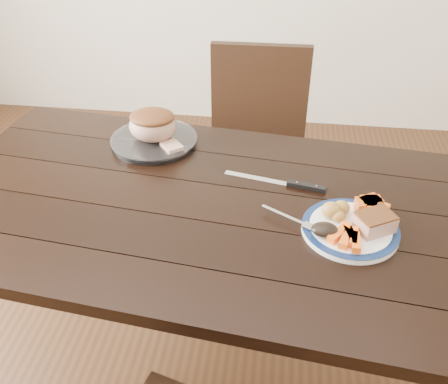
# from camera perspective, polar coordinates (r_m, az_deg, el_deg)

# --- Properties ---
(ground) EXTENTS (4.00, 4.00, 0.00)m
(ground) POSITION_cam_1_polar(r_m,az_deg,el_deg) (2.00, -2.32, -18.48)
(ground) COLOR #472B16
(ground) RESTS_ON ground
(dining_table) EXTENTS (1.69, 1.07, 0.75)m
(dining_table) POSITION_cam_1_polar(r_m,az_deg,el_deg) (1.52, -2.90, -3.73)
(dining_table) COLOR black
(dining_table) RESTS_ON ground
(chair_far) EXTENTS (0.43, 0.44, 0.93)m
(chair_far) POSITION_cam_1_polar(r_m,az_deg,el_deg) (2.19, 3.72, 5.43)
(chair_far) COLOR black
(chair_far) RESTS_ON ground
(dinner_plate) EXTENTS (0.26, 0.26, 0.02)m
(dinner_plate) POSITION_cam_1_polar(r_m,az_deg,el_deg) (1.38, 14.20, -4.20)
(dinner_plate) COLOR white
(dinner_plate) RESTS_ON dining_table
(plate_rim) EXTENTS (0.26, 0.26, 0.02)m
(plate_rim) POSITION_cam_1_polar(r_m,az_deg,el_deg) (1.38, 14.26, -3.92)
(plate_rim) COLOR #0E2148
(plate_rim) RESTS_ON dinner_plate
(serving_platter) EXTENTS (0.29, 0.29, 0.02)m
(serving_platter) POSITION_cam_1_polar(r_m,az_deg,el_deg) (1.75, -7.98, 5.74)
(serving_platter) COLOR white
(serving_platter) RESTS_ON dining_table
(pork_slice) EXTENTS (0.12, 0.11, 0.04)m
(pork_slice) POSITION_cam_1_polar(r_m,az_deg,el_deg) (1.37, 16.80, -3.40)
(pork_slice) COLOR tan
(pork_slice) RESTS_ON dinner_plate
(roasted_potatoes) EXTENTS (0.08, 0.07, 0.05)m
(roasted_potatoes) POSITION_cam_1_polar(r_m,az_deg,el_deg) (1.39, 12.65, -2.05)
(roasted_potatoes) COLOR gold
(roasted_potatoes) RESTS_ON dinner_plate
(carrot_batons) EXTENTS (0.08, 0.11, 0.02)m
(carrot_batons) POSITION_cam_1_polar(r_m,az_deg,el_deg) (1.32, 14.00, -5.02)
(carrot_batons) COLOR orange
(carrot_batons) RESTS_ON dinner_plate
(pumpkin_wedges) EXTENTS (0.09, 0.09, 0.04)m
(pumpkin_wedges) POSITION_cam_1_polar(r_m,az_deg,el_deg) (1.43, 16.45, -1.60)
(pumpkin_wedges) COLOR orange
(pumpkin_wedges) RESTS_ON dinner_plate
(dark_mushroom) EXTENTS (0.07, 0.05, 0.03)m
(dark_mushroom) POSITION_cam_1_polar(r_m,az_deg,el_deg) (1.32, 11.43, -4.23)
(dark_mushroom) COLOR black
(dark_mushroom) RESTS_ON dinner_plate
(fork) EXTENTS (0.16, 0.10, 0.00)m
(fork) POSITION_cam_1_polar(r_m,az_deg,el_deg) (1.37, 7.98, -3.19)
(fork) COLOR silver
(fork) RESTS_ON dinner_plate
(roast_joint) EXTENTS (0.16, 0.14, 0.11)m
(roast_joint) POSITION_cam_1_polar(r_m,az_deg,el_deg) (1.72, -8.14, 7.51)
(roast_joint) COLOR tan
(roast_joint) RESTS_ON serving_platter
(cut_slice) EXTENTS (0.09, 0.09, 0.02)m
(cut_slice) POSITION_cam_1_polar(r_m,az_deg,el_deg) (1.68, -5.99, 5.19)
(cut_slice) COLOR tan
(cut_slice) RESTS_ON serving_platter
(carving_knife) EXTENTS (0.32, 0.09, 0.01)m
(carving_knife) POSITION_cam_1_polar(r_m,az_deg,el_deg) (1.53, 7.96, 0.88)
(carving_knife) COLOR silver
(carving_knife) RESTS_ON dining_table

